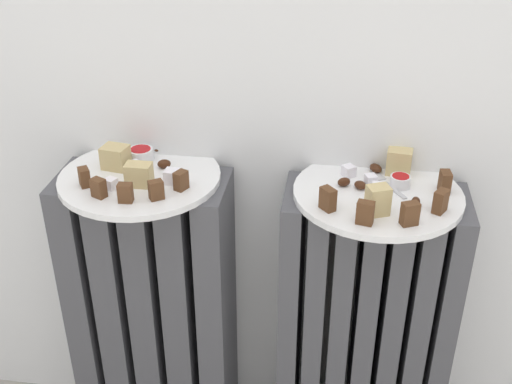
{
  "coord_description": "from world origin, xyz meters",
  "views": [
    {
      "loc": [
        0.15,
        -0.74,
        1.25
      ],
      "look_at": [
        0.0,
        0.28,
        0.67
      ],
      "focal_mm": 44.94,
      "sensor_mm": 36.0,
      "label": 1
    }
  ],
  "objects_px": {
    "radiator_right": "(362,341)",
    "plate_left": "(140,177)",
    "jam_bowl_right": "(400,181)",
    "jam_bowl_left": "(141,154)",
    "radiator_left": "(154,320)",
    "plate_right": "(378,194)",
    "fork": "(387,184)"
  },
  "relations": [
    {
      "from": "radiator_right",
      "to": "plate_left",
      "type": "relative_size",
      "value": 2.22
    },
    {
      "from": "radiator_right",
      "to": "jam_bowl_right",
      "type": "height_order",
      "value": "jam_bowl_right"
    },
    {
      "from": "jam_bowl_left",
      "to": "radiator_left",
      "type": "bearing_deg",
      "value": -76.7
    },
    {
      "from": "radiator_left",
      "to": "plate_left",
      "type": "distance_m",
      "value": 0.35
    },
    {
      "from": "radiator_left",
      "to": "plate_right",
      "type": "height_order",
      "value": "plate_right"
    },
    {
      "from": "plate_left",
      "to": "plate_right",
      "type": "bearing_deg",
      "value": 0.0
    },
    {
      "from": "plate_right",
      "to": "fork",
      "type": "height_order",
      "value": "fork"
    },
    {
      "from": "plate_left",
      "to": "jam_bowl_left",
      "type": "height_order",
      "value": "jam_bowl_left"
    },
    {
      "from": "jam_bowl_left",
      "to": "jam_bowl_right",
      "type": "xyz_separation_m",
      "value": [
        0.49,
        -0.03,
        -0.0
      ]
    },
    {
      "from": "fork",
      "to": "jam_bowl_left",
      "type": "bearing_deg",
      "value": 176.06
    },
    {
      "from": "radiator_left",
      "to": "radiator_right",
      "type": "xyz_separation_m",
      "value": [
        0.44,
        0.0,
        0.0
      ]
    },
    {
      "from": "jam_bowl_right",
      "to": "jam_bowl_left",
      "type": "bearing_deg",
      "value": 176.01
    },
    {
      "from": "jam_bowl_left",
      "to": "fork",
      "type": "xyz_separation_m",
      "value": [
        0.47,
        -0.03,
        -0.01
      ]
    },
    {
      "from": "radiator_right",
      "to": "plate_left",
      "type": "height_order",
      "value": "plate_left"
    },
    {
      "from": "plate_right",
      "to": "jam_bowl_right",
      "type": "height_order",
      "value": "jam_bowl_right"
    },
    {
      "from": "radiator_left",
      "to": "fork",
      "type": "relative_size",
      "value": 7.44
    },
    {
      "from": "fork",
      "to": "plate_right",
      "type": "bearing_deg",
      "value": -124.53
    },
    {
      "from": "radiator_right",
      "to": "plate_left",
      "type": "bearing_deg",
      "value": 180.0
    },
    {
      "from": "radiator_left",
      "to": "plate_right",
      "type": "xyz_separation_m",
      "value": [
        0.44,
        0.0,
        0.35
      ]
    },
    {
      "from": "plate_right",
      "to": "jam_bowl_left",
      "type": "height_order",
      "value": "jam_bowl_left"
    },
    {
      "from": "radiator_right",
      "to": "plate_right",
      "type": "xyz_separation_m",
      "value": [
        -0.0,
        0.0,
        0.35
      ]
    },
    {
      "from": "plate_left",
      "to": "radiator_right",
      "type": "bearing_deg",
      "value": 0.0
    },
    {
      "from": "plate_left",
      "to": "fork",
      "type": "distance_m",
      "value": 0.46
    },
    {
      "from": "radiator_left",
      "to": "plate_left",
      "type": "height_order",
      "value": "plate_left"
    },
    {
      "from": "plate_left",
      "to": "jam_bowl_left",
      "type": "bearing_deg",
      "value": 103.3
    },
    {
      "from": "plate_right",
      "to": "jam_bowl_left",
      "type": "bearing_deg",
      "value": 172.87
    },
    {
      "from": "radiator_right",
      "to": "fork",
      "type": "bearing_deg",
      "value": 55.47
    },
    {
      "from": "radiator_left",
      "to": "plate_right",
      "type": "bearing_deg",
      "value": 0.0
    },
    {
      "from": "plate_right",
      "to": "jam_bowl_left",
      "type": "distance_m",
      "value": 0.46
    },
    {
      "from": "radiator_right",
      "to": "jam_bowl_right",
      "type": "relative_size",
      "value": 18.14
    },
    {
      "from": "radiator_left",
      "to": "jam_bowl_left",
      "type": "relative_size",
      "value": 14.16
    },
    {
      "from": "plate_right",
      "to": "radiator_left",
      "type": "bearing_deg",
      "value": 180.0
    }
  ]
}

